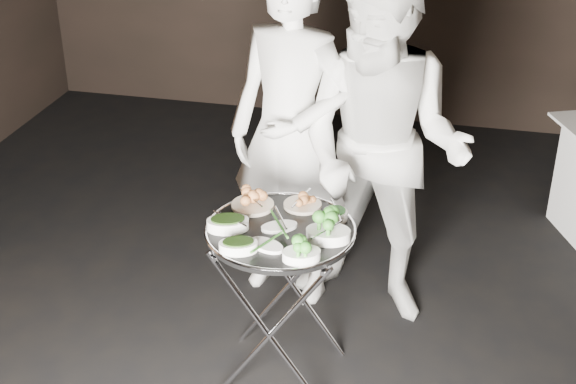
% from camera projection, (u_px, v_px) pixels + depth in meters
% --- Properties ---
extents(tray_stand, '(0.56, 0.48, 0.83)m').
position_uv_depth(tray_stand, '(281.00, 298.00, 3.76)').
color(tray_stand, silver).
rests_on(tray_stand, floor).
extents(serving_tray, '(0.68, 0.68, 0.04)m').
position_uv_depth(serving_tray, '(280.00, 231.00, 3.59)').
color(serving_tray, black).
rests_on(serving_tray, tray_stand).
extents(potato_plate_a, '(0.20, 0.20, 0.07)m').
position_uv_depth(potato_plate_a, '(253.00, 201.00, 3.75)').
color(potato_plate_a, beige).
rests_on(potato_plate_a, serving_tray).
extents(potato_plate_b, '(0.18, 0.18, 0.06)m').
position_uv_depth(potato_plate_b, '(303.00, 201.00, 3.75)').
color(potato_plate_b, beige).
rests_on(potato_plate_b, serving_tray).
extents(greens_bowl, '(0.11, 0.11, 0.07)m').
position_uv_depth(greens_bowl, '(336.00, 213.00, 3.65)').
color(greens_bowl, white).
rests_on(greens_bowl, serving_tray).
extents(asparagus_plate_a, '(0.19, 0.16, 0.03)m').
position_uv_depth(asparagus_plate_a, '(279.00, 226.00, 3.58)').
color(asparagus_plate_a, white).
rests_on(asparagus_plate_a, serving_tray).
extents(asparagus_plate_b, '(0.19, 0.15, 0.03)m').
position_uv_depth(asparagus_plate_b, '(267.00, 244.00, 3.44)').
color(asparagus_plate_b, white).
rests_on(asparagus_plate_b, serving_tray).
extents(spinach_bowl_a, '(0.22, 0.18, 0.08)m').
position_uv_depth(spinach_bowl_a, '(228.00, 222.00, 3.57)').
color(spinach_bowl_a, white).
rests_on(spinach_bowl_a, serving_tray).
extents(spinach_bowl_b, '(0.19, 0.16, 0.07)m').
position_uv_depth(spinach_bowl_b, '(238.00, 245.00, 3.41)').
color(spinach_bowl_b, white).
rests_on(spinach_bowl_b, serving_tray).
extents(broccoli_bowl_a, '(0.21, 0.16, 0.08)m').
position_uv_depth(broccoli_bowl_a, '(328.00, 232.00, 3.49)').
color(broccoli_bowl_a, white).
rests_on(broccoli_bowl_a, serving_tray).
extents(broccoli_bowl_b, '(0.19, 0.17, 0.07)m').
position_uv_depth(broccoli_bowl_b, '(301.00, 253.00, 3.35)').
color(broccoli_bowl_b, white).
rests_on(broccoli_bowl_b, serving_tray).
extents(serving_utensils, '(0.59, 0.45, 0.01)m').
position_uv_depth(serving_utensils, '(287.00, 211.00, 3.62)').
color(serving_utensils, silver).
rests_on(serving_utensils, serving_tray).
extents(waiter_left, '(0.78, 0.61, 1.90)m').
position_uv_depth(waiter_left, '(290.00, 136.00, 4.21)').
color(waiter_left, silver).
rests_on(waiter_left, floor).
extents(waiter_right, '(1.06, 0.91, 1.91)m').
position_uv_depth(waiter_right, '(382.00, 151.00, 4.04)').
color(waiter_right, silver).
rests_on(waiter_right, floor).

